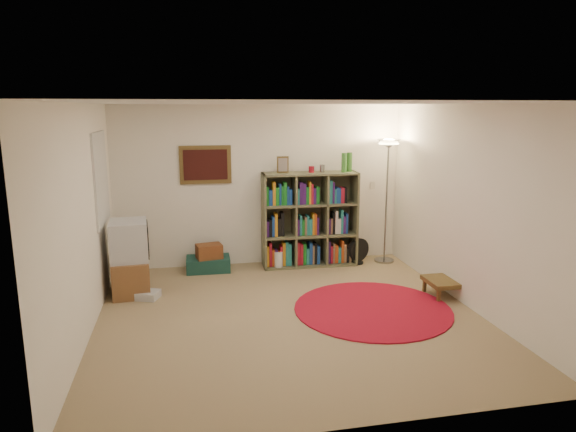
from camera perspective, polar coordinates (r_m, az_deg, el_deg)
The scene contains 11 objects.
room at distance 5.93m, azimuth -0.40°, elevation 0.37°, with size 4.54×4.54×2.54m.
bookshelf at distance 8.03m, azimuth 2.26°, elevation -0.54°, with size 1.48×0.45×1.77m.
floor_lamp at distance 8.20m, azimuth 11.06°, elevation 6.05°, with size 0.49×0.49×1.97m.
floor_fan at distance 8.27m, azimuth 7.82°, elevation -3.87°, with size 0.37×0.25×0.42m.
tv_stand at distance 7.17m, azimuth -17.10°, elevation -4.56°, with size 0.53×0.72×0.99m.
dvd_box at distance 7.03m, azimuth -15.41°, elevation -8.44°, with size 0.37×0.34×0.10m.
suitcase at distance 7.98m, azimuth -8.85°, elevation -5.28°, with size 0.67×0.44×0.21m.
wicker_basket at distance 7.88m, azimuth -8.76°, elevation -3.90°, with size 0.42×0.33×0.21m.
paper_towel at distance 7.97m, azimuth -1.06°, elevation -4.95°, with size 0.16×0.16×0.27m.
red_rug at distance 6.54m, azimuth 9.37°, elevation -10.13°, with size 1.94×1.94×0.02m.
side_table at distance 7.15m, azimuth 17.13°, elevation -7.00°, with size 0.50×0.50×0.23m.
Camera 1 is at (-1.17, -5.65, 2.45)m, focal length 32.00 mm.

